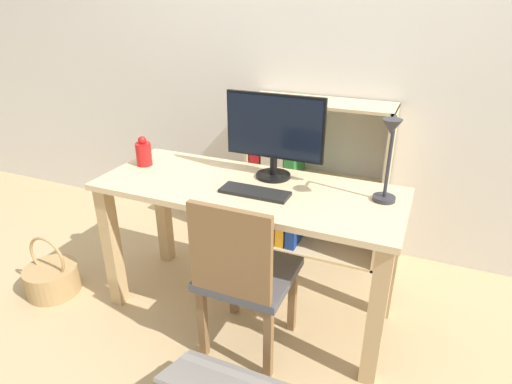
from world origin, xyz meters
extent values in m
plane|color=tan|center=(0.00, 0.00, 0.00)|extent=(10.00, 10.00, 0.00)
cube|color=silver|center=(0.00, 0.90, 1.30)|extent=(8.00, 0.05, 2.60)
cube|color=#D8BC8C|center=(0.00, 0.00, 0.71)|extent=(1.47, 0.58, 0.03)
cube|color=tan|center=(-0.68, -0.24, 0.35)|extent=(0.07, 0.07, 0.70)
cube|color=tan|center=(0.68, -0.24, 0.35)|extent=(0.07, 0.07, 0.70)
cube|color=tan|center=(-0.68, 0.24, 0.35)|extent=(0.07, 0.07, 0.70)
cube|color=tan|center=(0.68, 0.24, 0.35)|extent=(0.07, 0.07, 0.70)
cylinder|color=black|center=(0.07, 0.16, 0.73)|extent=(0.17, 0.17, 0.02)
cylinder|color=black|center=(0.07, 0.16, 0.79)|extent=(0.04, 0.04, 0.10)
cube|color=black|center=(0.07, 0.16, 0.99)|extent=(0.50, 0.02, 0.32)
cube|color=black|center=(0.07, 0.16, 0.99)|extent=(0.47, 0.03, 0.29)
cube|color=black|center=(0.06, -0.06, 0.73)|extent=(0.32, 0.11, 0.02)
cylinder|color=red|center=(-0.63, 0.04, 0.79)|extent=(0.08, 0.08, 0.12)
sphere|color=red|center=(-0.63, 0.04, 0.86)|extent=(0.05, 0.05, 0.05)
cylinder|color=#2D2D33|center=(0.62, 0.10, 0.74)|extent=(0.10, 0.10, 0.02)
cylinder|color=#2D2D33|center=(0.62, 0.10, 0.93)|extent=(0.02, 0.02, 0.36)
cylinder|color=#2D2D33|center=(0.62, 0.05, 1.11)|extent=(0.01, 0.10, 0.01)
cone|color=#2D2D33|center=(0.62, 0.00, 1.09)|extent=(0.08, 0.08, 0.06)
cube|color=#4C4C51|center=(0.11, -0.23, 0.40)|extent=(0.40, 0.40, 0.04)
cube|color=brown|center=(0.11, -0.41, 0.62)|extent=(0.36, 0.03, 0.40)
cube|color=brown|center=(-0.06, -0.39, 0.19)|extent=(0.04, 0.04, 0.38)
cube|color=brown|center=(0.27, -0.39, 0.19)|extent=(0.04, 0.04, 0.38)
cube|color=brown|center=(-0.06, -0.07, 0.19)|extent=(0.04, 0.04, 0.38)
cube|color=brown|center=(0.27, -0.07, 0.19)|extent=(0.04, 0.04, 0.38)
cube|color=#D8BC8C|center=(-0.28, 0.72, 0.50)|extent=(0.02, 0.28, 1.00)
cube|color=#D8BC8C|center=(0.57, 0.72, 0.50)|extent=(0.02, 0.28, 1.00)
cube|color=#D8BC8C|center=(0.14, 0.72, 0.01)|extent=(0.86, 0.28, 0.02)
cube|color=#D8BC8C|center=(0.14, 0.72, 0.99)|extent=(0.86, 0.28, 0.02)
cube|color=#D8BC8C|center=(0.14, 0.72, 0.50)|extent=(0.83, 0.28, 0.02)
cube|color=orange|center=(-0.24, 0.72, 0.20)|extent=(0.05, 0.24, 0.36)
cube|color=black|center=(-0.17, 0.72, 0.20)|extent=(0.06, 0.24, 0.37)
cube|color=red|center=(-0.11, 0.72, 0.21)|extent=(0.04, 0.24, 0.39)
cube|color=orange|center=(-0.05, 0.72, 0.18)|extent=(0.06, 0.24, 0.32)
cube|color=navy|center=(0.02, 0.72, 0.22)|extent=(0.06, 0.24, 0.40)
cube|color=red|center=(-0.23, 0.72, 0.64)|extent=(0.07, 0.24, 0.27)
cube|color=beige|center=(-0.15, 0.72, 0.72)|extent=(0.06, 0.24, 0.43)
cube|color=beige|center=(-0.07, 0.72, 0.68)|extent=(0.07, 0.24, 0.34)
cube|color=#2D7F38|center=(0.00, 0.72, 0.69)|extent=(0.07, 0.24, 0.37)
cylinder|color=tan|center=(-1.09, -0.31, 0.08)|extent=(0.29, 0.29, 0.16)
torus|color=tan|center=(-1.09, -0.31, 0.23)|extent=(0.25, 0.02, 0.25)
cube|color=gray|center=(0.20, -0.66, 0.19)|extent=(0.48, 0.26, 0.11)
camera|label=1|loc=(0.77, -1.70, 1.56)|focal=30.00mm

